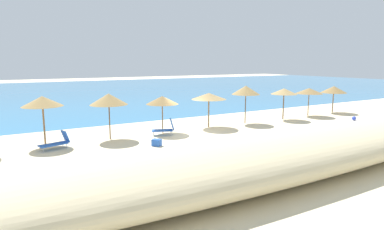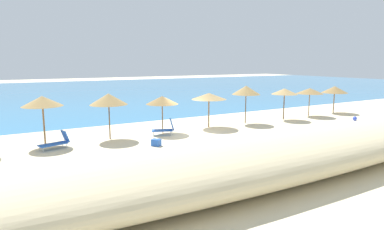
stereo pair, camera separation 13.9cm
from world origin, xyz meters
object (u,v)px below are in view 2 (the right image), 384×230
beach_umbrella_9 (335,90)px  lounge_chair_2 (165,128)px  beach_umbrella_4 (162,100)px  beach_umbrella_3 (109,99)px  beach_umbrella_5 (209,96)px  cooler_box (156,143)px  lounge_chair_1 (57,142)px  beach_umbrella_6 (246,90)px  beach_umbrella_7 (285,91)px  beach_umbrella_8 (310,91)px  beach_ball (355,119)px  beach_umbrella_2 (42,101)px

beach_umbrella_9 → lounge_chair_2: size_ratio=1.60×
beach_umbrella_4 → beach_umbrella_3: bearing=-178.7°
beach_umbrella_3 → beach_umbrella_4: beach_umbrella_3 is taller
beach_umbrella_5 → cooler_box: size_ratio=5.07×
beach_umbrella_3 → beach_umbrella_5: size_ratio=1.12×
beach_umbrella_9 → lounge_chair_1: bearing=-177.9°
beach_umbrella_6 → beach_umbrella_9: bearing=0.6°
lounge_chair_2 → beach_umbrella_5: bearing=-57.9°
beach_umbrella_5 → lounge_chair_2: 4.44m
beach_umbrella_7 → lounge_chair_2: (-11.19, -0.48, -1.91)m
beach_umbrella_5 → beach_umbrella_7: bearing=-2.8°
beach_umbrella_8 → cooler_box: (-16.16, -2.97, -2.04)m
beach_umbrella_3 → lounge_chair_2: bearing=-11.7°
lounge_chair_1 → cooler_box: size_ratio=3.36×
beach_umbrella_7 → cooler_box: (-12.85, -2.76, -2.16)m
lounge_chair_1 → beach_umbrella_6: bearing=-101.6°
beach_umbrella_8 → beach_umbrella_5: bearing=179.2°
beach_umbrella_3 → beach_umbrella_7: (14.69, -0.25, -0.17)m
beach_umbrella_9 → lounge_chair_2: bearing=-177.4°
beach_umbrella_5 → beach_ball: size_ratio=7.53×
beach_umbrella_4 → cooler_box: (-1.83, -3.09, -2.04)m
beach_umbrella_2 → beach_umbrella_7: size_ratio=1.11×
beach_umbrella_6 → cooler_box: size_ratio=5.86×
beach_umbrella_2 → beach_umbrella_5: bearing=-1.1°
beach_umbrella_5 → cooler_box: beach_umbrella_5 is taller
beach_umbrella_2 → beach_umbrella_6: beach_umbrella_6 is taller
beach_umbrella_5 → beach_umbrella_8: (10.56, -0.15, -0.06)m
beach_umbrella_9 → lounge_chair_2: (-18.04, -0.80, -1.76)m
beach_umbrella_2 → beach_umbrella_5: 11.16m
beach_umbrella_7 → cooler_box: 13.32m
beach_umbrella_7 → lounge_chair_1: 18.05m
beach_umbrella_4 → lounge_chair_1: (-6.91, -0.89, -1.86)m
cooler_box → lounge_chair_2: bearing=54.0°
lounge_chair_2 → cooler_box: lounge_chair_2 is taller
beach_umbrella_2 → beach_umbrella_4: 7.40m
beach_umbrella_2 → beach_umbrella_6: 14.50m
beach_umbrella_6 → beach_umbrella_7: bearing=-3.1°
beach_umbrella_4 → beach_umbrella_6: (7.12, -0.11, 0.38)m
lounge_chair_1 → beach_umbrella_3: bearing=-90.7°
beach_umbrella_8 → beach_umbrella_3: bearing=179.9°
lounge_chair_1 → lounge_chair_2: size_ratio=1.08×
beach_umbrella_5 → cooler_box: 6.75m
beach_umbrella_5 → lounge_chair_1: (-10.68, -0.92, -1.92)m
beach_umbrella_4 → lounge_chair_1: beach_umbrella_4 is taller
beach_umbrella_7 → beach_umbrella_9: 6.86m
lounge_chair_1 → beach_umbrella_8: bearing=-102.7°
beach_umbrella_9 → beach_umbrella_7: bearing=-177.3°
beach_umbrella_3 → lounge_chair_2: 4.13m
beach_umbrella_7 → beach_umbrella_8: (3.31, 0.21, -0.12)m
beach_umbrella_2 → beach_umbrella_4: size_ratio=1.14×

